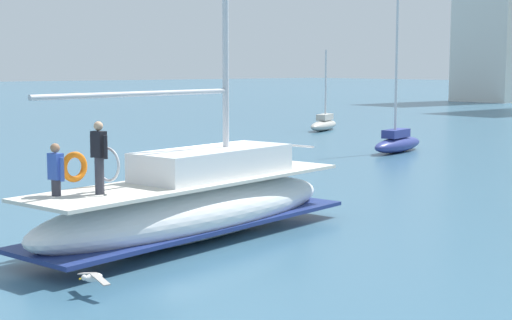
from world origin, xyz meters
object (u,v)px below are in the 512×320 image
Objects in this scene: moored_sloop_near at (324,124)px; moored_sloop_far at (398,142)px; main_sailboat at (196,202)px; seagull at (93,277)px.

moored_sloop_far reaches higher than moored_sloop_near.
moored_sloop_far is (11.72, -6.65, 0.07)m from moored_sloop_near.
moored_sloop_near is at bearing 129.40° from main_sailboat.
moored_sloop_near is (-21.17, 25.77, -0.45)m from main_sailboat.
moored_sloop_far is 7.29× the size of seagull.
main_sailboat is 5.11m from seagull.
moored_sloop_near is 38.39m from seagull.
main_sailboat is 12.91× the size of seagull.
moored_sloop_near is at bearing 128.45° from seagull.
seagull is at bearing -51.55° from moored_sloop_near.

